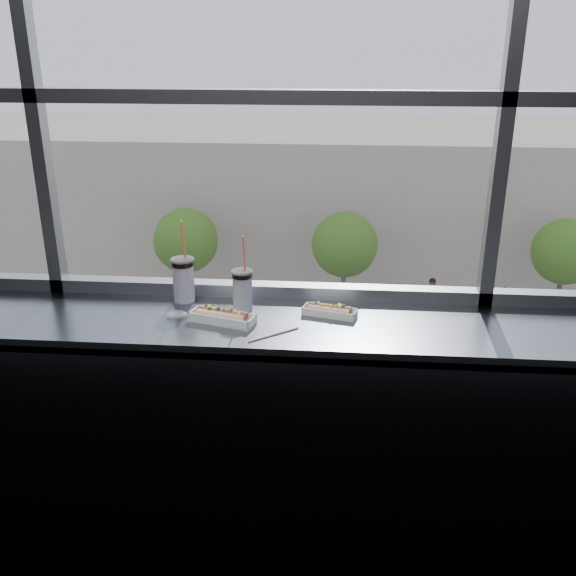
# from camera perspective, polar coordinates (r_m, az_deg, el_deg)

# --- Properties ---
(wall_back_lower) EXTENTS (6.00, 0.00, 6.00)m
(wall_back_lower) POSITION_cam_1_polar(r_m,az_deg,el_deg) (3.26, -1.82, -9.66)
(wall_back_lower) COLOR black
(wall_back_lower) RESTS_ON ground
(window_glass) EXTENTS (6.00, 0.00, 6.00)m
(window_glass) POSITION_cam_1_polar(r_m,az_deg,el_deg) (2.81, -2.22, 22.77)
(window_glass) COLOR silver
(window_glass) RESTS_ON ground
(window_mullions) EXTENTS (6.00, 0.08, 2.40)m
(window_mullions) POSITION_cam_1_polar(r_m,az_deg,el_deg) (2.79, -2.27, 22.78)
(window_mullions) COLOR gray
(window_mullions) RESTS_ON ground
(counter) EXTENTS (6.00, 0.55, 0.06)m
(counter) POSITION_cam_1_polar(r_m,az_deg,el_deg) (2.78, -2.60, -3.38)
(counter) COLOR slate
(counter) RESTS_ON ground
(counter_fascia) EXTENTS (6.00, 0.04, 1.04)m
(counter_fascia) POSITION_cam_1_polar(r_m,az_deg,el_deg) (2.82, -3.10, -15.20)
(counter_fascia) COLOR slate
(counter_fascia) RESTS_ON ground
(hotdog_tray_left) EXTENTS (0.29, 0.17, 0.07)m
(hotdog_tray_left) POSITION_cam_1_polar(r_m,az_deg,el_deg) (2.74, -5.84, -2.51)
(hotdog_tray_left) COLOR white
(hotdog_tray_left) RESTS_ON counter
(hotdog_tray_right) EXTENTS (0.25, 0.13, 0.06)m
(hotdog_tray_right) POSITION_cam_1_polar(r_m,az_deg,el_deg) (2.80, 3.73, -2.01)
(hotdog_tray_right) COLOR white
(hotdog_tray_right) RESTS_ON counter
(soda_cup_left) EXTENTS (0.11, 0.11, 0.39)m
(soda_cup_left) POSITION_cam_1_polar(r_m,az_deg,el_deg) (2.96, -9.29, 0.93)
(soda_cup_left) COLOR white
(soda_cup_left) RESTS_ON counter
(soda_cup_right) EXTENTS (0.09, 0.09, 0.35)m
(soda_cup_right) POSITION_cam_1_polar(r_m,az_deg,el_deg) (2.83, -4.07, 0.00)
(soda_cup_right) COLOR white
(soda_cup_right) RESTS_ON counter
(loose_straw) EXTENTS (0.19, 0.15, 0.01)m
(loose_straw) POSITION_cam_1_polar(r_m,az_deg,el_deg) (2.62, -1.25, -4.13)
(loose_straw) COLOR white
(loose_straw) RESTS_ON counter
(wrapper) EXTENTS (0.10, 0.07, 0.02)m
(wrapper) POSITION_cam_1_polar(r_m,az_deg,el_deg) (2.82, -9.86, -2.31)
(wrapper) COLOR silver
(wrapper) RESTS_ON counter
(plaza_ground) EXTENTS (120.00, 120.00, 0.00)m
(plaza_ground) POSITION_cam_1_polar(r_m,az_deg,el_deg) (48.13, 4.32, 5.43)
(plaza_ground) COLOR #A3A3A2
(plaza_ground) RESTS_ON ground
(street_asphalt) EXTENTS (80.00, 10.00, 0.06)m
(street_asphalt) POSITION_cam_1_polar(r_m,az_deg,el_deg) (26.33, 3.53, -8.70)
(street_asphalt) COLOR black
(street_asphalt) RESTS_ON plaza_ground
(far_sidewalk) EXTENTS (80.00, 6.00, 0.04)m
(far_sidewalk) POSITION_cam_1_polar(r_m,az_deg,el_deg) (33.49, 3.92, -1.84)
(far_sidewalk) COLOR #A3A3A2
(far_sidewalk) RESTS_ON plaza_ground
(far_building) EXTENTS (50.00, 14.00, 8.00)m
(far_building) POSITION_cam_1_polar(r_m,az_deg,el_deg) (41.81, 4.35, 8.63)
(far_building) COLOR #A49485
(far_building) RESTS_ON plaza_ground
(car_far_a) EXTENTS (2.34, 5.61, 1.87)m
(car_far_a) POSITION_cam_1_polar(r_m,az_deg,el_deg) (30.98, -13.69, -2.47)
(car_far_a) COLOR black
(car_far_a) RESTS_ON street_asphalt
(car_near_d) EXTENTS (3.26, 6.83, 2.21)m
(car_near_d) POSITION_cam_1_polar(r_m,az_deg,el_deg) (23.24, 20.77, -11.40)
(car_near_d) COLOR silver
(car_near_d) RESTS_ON street_asphalt
(car_near_c) EXTENTS (2.31, 5.51, 1.83)m
(car_near_c) POSITION_cam_1_polar(r_m,az_deg,el_deg) (22.42, 2.95, -11.72)
(car_near_c) COLOR #A23000
(car_near_c) RESTS_ON street_asphalt
(car_far_b) EXTENTS (3.71, 7.24, 2.31)m
(car_far_b) POSITION_cam_1_polar(r_m,az_deg,el_deg) (29.44, 9.00, -2.93)
(car_far_b) COLOR #AD1042
(car_far_b) RESTS_ON street_asphalt
(car_near_b) EXTENTS (3.21, 6.83, 2.22)m
(car_near_b) POSITION_cam_1_polar(r_m,az_deg,el_deg) (23.48, -14.23, -10.21)
(car_near_b) COLOR #312929
(car_near_b) RESTS_ON street_asphalt
(pedestrian_d) EXTENTS (0.82, 0.61, 1.84)m
(pedestrian_d) POSITION_cam_1_polar(r_m,az_deg,el_deg) (34.07, 18.61, -0.84)
(pedestrian_d) COLOR #66605B
(pedestrian_d) RESTS_ON far_sidewalk
(pedestrian_a) EXTENTS (0.70, 0.94, 2.11)m
(pedestrian_a) POSITION_cam_1_polar(r_m,az_deg,el_deg) (34.46, -3.94, 0.77)
(pedestrian_a) COLOR #66605B
(pedestrian_a) RESTS_ON far_sidewalk
(pedestrian_c) EXTENTS (1.00, 0.75, 2.24)m
(pedestrian_c) POSITION_cam_1_polar(r_m,az_deg,el_deg) (33.26, 12.73, -0.39)
(pedestrian_c) COLOR #66605B
(pedestrian_c) RESTS_ON far_sidewalk
(tree_left) EXTENTS (3.32, 3.32, 5.19)m
(tree_left) POSITION_cam_1_polar(r_m,az_deg,el_deg) (33.22, -9.07, 4.17)
(tree_left) COLOR #47382B
(tree_left) RESTS_ON far_sidewalk
(tree_center) EXTENTS (3.32, 3.32, 5.19)m
(tree_center) POSITION_cam_1_polar(r_m,az_deg,el_deg) (32.27, 5.06, 3.85)
(tree_center) COLOR #47382B
(tree_center) RESTS_ON far_sidewalk
(tree_right) EXTENTS (3.26, 3.26, 5.09)m
(tree_right) POSITION_cam_1_polar(r_m,az_deg,el_deg) (34.10, 23.43, 2.97)
(tree_right) COLOR #47382B
(tree_right) RESTS_ON far_sidewalk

